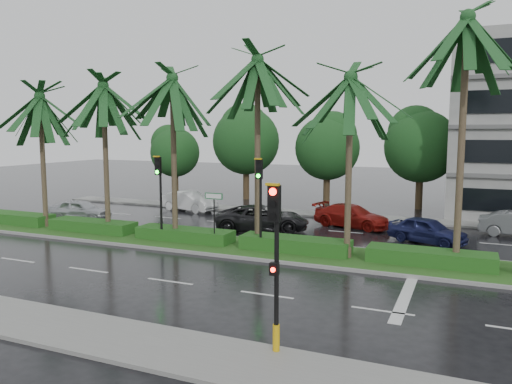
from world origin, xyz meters
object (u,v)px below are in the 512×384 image
at_px(car_white, 189,201).
at_px(car_blue, 427,230).
at_px(car_silver, 80,210).
at_px(signal_near, 275,261).
at_px(signal_median_left, 159,186).
at_px(car_red, 352,216).
at_px(car_darkgrey, 262,218).
at_px(street_sign, 214,206).

xyz_separation_m(car_white, car_blue, (16.66, -4.27, -0.04)).
bearing_deg(car_blue, car_silver, 117.74).
bearing_deg(signal_near, signal_median_left, 135.91).
relative_size(signal_near, car_blue, 1.10).
distance_m(signal_median_left, car_blue, 13.86).
xyz_separation_m(car_silver, car_red, (16.66, 4.59, 0.00)).
bearing_deg(car_white, signal_median_left, -145.73).
bearing_deg(car_darkgrey, car_silver, 78.39).
bearing_deg(car_silver, car_darkgrey, -94.81).
distance_m(signal_near, car_white, 24.14).
relative_size(street_sign, car_white, 0.60).
bearing_deg(signal_median_left, signal_near, -44.09).
relative_size(car_darkgrey, car_red, 1.14).
distance_m(signal_near, car_silver, 23.04).
height_order(car_silver, car_darkgrey, car_darkgrey).
relative_size(car_white, car_red, 0.93).
distance_m(car_darkgrey, car_red, 5.50).
bearing_deg(car_red, car_blue, -106.41).
distance_m(signal_near, street_sign, 12.11).
xyz_separation_m(street_sign, car_darkgrey, (0.50, 4.94, -1.38)).
bearing_deg(car_darkgrey, street_sign, 155.94).
xyz_separation_m(signal_near, car_white, (-14.16, 19.47, -1.79)).
xyz_separation_m(signal_median_left, car_darkgrey, (3.50, 5.12, -2.26)).
xyz_separation_m(car_darkgrey, car_red, (4.50, 3.17, -0.06)).
distance_m(car_silver, car_red, 17.28).
xyz_separation_m(car_silver, car_white, (4.50, 6.08, 0.04)).
height_order(signal_near, car_white, signal_near).
bearing_deg(signal_near, car_darkgrey, 113.69).
distance_m(car_darkgrey, car_blue, 9.01).
relative_size(signal_near, car_white, 1.00).
xyz_separation_m(signal_near, signal_median_left, (-10.00, 9.69, 0.49)).
xyz_separation_m(car_red, car_blue, (4.50, -2.78, -0.00)).
height_order(signal_near, car_red, signal_near).
bearing_deg(car_red, car_darkgrey, 140.47).
bearing_deg(signal_median_left, car_darkgrey, 55.66).
xyz_separation_m(signal_median_left, car_red, (8.00, 8.29, -2.32)).
height_order(street_sign, car_blue, street_sign).
distance_m(street_sign, car_silver, 12.27).
height_order(signal_near, car_silver, signal_near).
bearing_deg(car_silver, signal_near, -137.14).
xyz_separation_m(car_darkgrey, car_blue, (9.00, 0.39, -0.07)).
relative_size(signal_median_left, car_white, 1.00).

